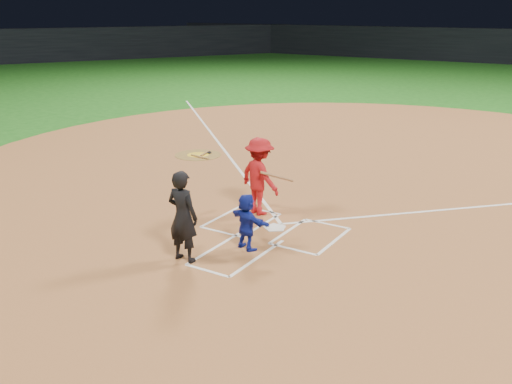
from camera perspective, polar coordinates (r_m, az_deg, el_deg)
The scene contains 13 objects.
ground at distance 14.01m, azimuth 1.91°, elevation -3.66°, with size 120.00×120.00×0.00m, color #185715.
home_plate_dirt at distance 19.19m, azimuth 10.86°, elevation 2.08°, with size 28.00×28.00×0.01m, color brown.
stadium_wall_left at distance 60.05m, azimuth -22.85°, elevation 13.30°, with size 1.20×60.00×3.20m, color black.
home_plate at distance 14.01m, azimuth 1.91°, elevation -3.58°, with size 0.60×0.60×0.02m, color silver.
on_deck_circle at distance 20.97m, azimuth -5.81°, elevation 3.71°, with size 1.70×1.70×0.01m, color brown.
on_deck_logo at distance 20.97m, azimuth -5.81°, elevation 3.73°, with size 0.80×0.80×0.00m, color gold.
on_deck_bat_a at distance 21.07m, azimuth -5.07°, elevation 3.91°, with size 0.06×0.06×0.84m, color brown.
on_deck_bat_c at distance 20.56m, azimuth -5.65°, elevation 3.53°, with size 0.06×0.06×0.84m, color olive.
bat_weight_donut at distance 21.16m, azimuth -4.72°, elevation 3.96°, with size 0.19×0.19×0.05m, color black.
catcher at distance 12.61m, azimuth -0.94°, elevation -2.98°, with size 1.19×0.38×1.29m, color navy.
umpire at distance 12.02m, azimuth -7.34°, elevation -2.43°, with size 0.72×0.48×1.99m, color black.
chalk_markings at distance 18.54m, azimuth 10.07°, elevation 1.60°, with size 28.35×17.32×0.01m.
batter_at_plate at distance 14.66m, azimuth 0.36°, elevation 1.58°, with size 1.71×1.13×2.02m.
Camera 1 is at (6.43, -11.32, 5.19)m, focal length 40.00 mm.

